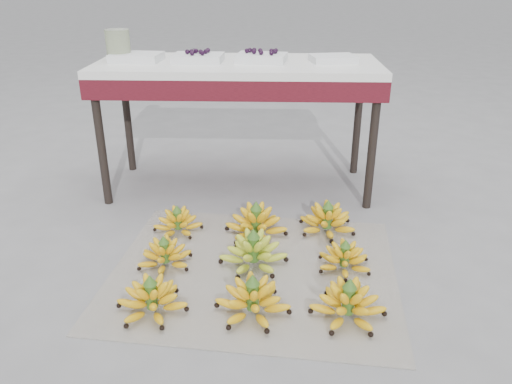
{
  "coord_description": "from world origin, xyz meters",
  "views": [
    {
      "loc": [
        0.12,
        -1.9,
        1.24
      ],
      "look_at": [
        0.04,
        0.25,
        0.27
      ],
      "focal_mm": 35.0,
      "sensor_mm": 36.0,
      "label": 1
    }
  ],
  "objects_px": {
    "bunch_back_center": "(256,224)",
    "vendor_table": "(238,77)",
    "newspaper_mat": "(254,271)",
    "glass_jar": "(118,45)",
    "bunch_mid_left": "(165,255)",
    "bunch_front_left": "(152,299)",
    "tray_right": "(262,57)",
    "bunch_mid_center": "(253,253)",
    "tray_far_right": "(333,59)",
    "bunch_back_left": "(178,223)",
    "bunch_back_right": "(327,221)",
    "bunch_mid_right": "(344,259)",
    "bunch_front_center": "(253,300)",
    "bunch_front_right": "(348,304)",
    "tray_far_left": "(137,57)",
    "tray_left": "(198,57)"
  },
  "relations": [
    {
      "from": "bunch_mid_right",
      "to": "tray_far_right",
      "type": "bearing_deg",
      "value": 72.3
    },
    {
      "from": "bunch_mid_center",
      "to": "tray_right",
      "type": "xyz_separation_m",
      "value": [
        0.01,
        0.9,
        0.72
      ]
    },
    {
      "from": "bunch_mid_center",
      "to": "tray_left",
      "type": "distance_m",
      "value": 1.19
    },
    {
      "from": "newspaper_mat",
      "to": "vendor_table",
      "type": "relative_size",
      "value": 0.79
    },
    {
      "from": "tray_right",
      "to": "bunch_mid_left",
      "type": "bearing_deg",
      "value": -113.83
    },
    {
      "from": "bunch_front_left",
      "to": "bunch_mid_center",
      "type": "distance_m",
      "value": 0.52
    },
    {
      "from": "tray_right",
      "to": "bunch_back_left",
      "type": "bearing_deg",
      "value": -123.87
    },
    {
      "from": "tray_far_left",
      "to": "tray_left",
      "type": "bearing_deg",
      "value": -2.54
    },
    {
      "from": "glass_jar",
      "to": "bunch_mid_right",
      "type": "bearing_deg",
      "value": -37.72
    },
    {
      "from": "bunch_mid_left",
      "to": "glass_jar",
      "type": "bearing_deg",
      "value": 103.17
    },
    {
      "from": "newspaper_mat",
      "to": "vendor_table",
      "type": "xyz_separation_m",
      "value": [
        -0.13,
        0.94,
        0.67
      ]
    },
    {
      "from": "bunch_front_left",
      "to": "tray_far_right",
      "type": "distance_m",
      "value": 1.65
    },
    {
      "from": "vendor_table",
      "to": "tray_right",
      "type": "bearing_deg",
      "value": 2.08
    },
    {
      "from": "glass_jar",
      "to": "bunch_front_left",
      "type": "bearing_deg",
      "value": -71.92
    },
    {
      "from": "tray_right",
      "to": "bunch_front_center",
      "type": "bearing_deg",
      "value": -89.83
    },
    {
      "from": "vendor_table",
      "to": "newspaper_mat",
      "type": "bearing_deg",
      "value": -82.25
    },
    {
      "from": "tray_far_right",
      "to": "tray_far_left",
      "type": "bearing_deg",
      "value": -179.6
    },
    {
      "from": "bunch_mid_left",
      "to": "tray_left",
      "type": "xyz_separation_m",
      "value": [
        0.06,
        0.9,
        0.73
      ]
    },
    {
      "from": "bunch_back_right",
      "to": "bunch_back_center",
      "type": "bearing_deg",
      "value": 177.17
    },
    {
      "from": "bunch_mid_right",
      "to": "glass_jar",
      "type": "bearing_deg",
      "value": 124.44
    },
    {
      "from": "newspaper_mat",
      "to": "glass_jar",
      "type": "bearing_deg",
      "value": 129.8
    },
    {
      "from": "bunch_back_left",
      "to": "bunch_back_right",
      "type": "distance_m",
      "value": 0.76
    },
    {
      "from": "bunch_front_left",
      "to": "bunch_back_right",
      "type": "xyz_separation_m",
      "value": [
        0.74,
        0.68,
        0.0
      ]
    },
    {
      "from": "bunch_front_left",
      "to": "tray_right",
      "type": "xyz_separation_m",
      "value": [
        0.39,
        1.26,
        0.72
      ]
    },
    {
      "from": "bunch_mid_left",
      "to": "bunch_mid_center",
      "type": "xyz_separation_m",
      "value": [
        0.4,
        0.02,
        0.01
      ]
    },
    {
      "from": "bunch_back_right",
      "to": "tray_right",
      "type": "distance_m",
      "value": 0.98
    },
    {
      "from": "bunch_front_center",
      "to": "tray_far_left",
      "type": "distance_m",
      "value": 1.6
    },
    {
      "from": "bunch_front_right",
      "to": "tray_right",
      "type": "bearing_deg",
      "value": 107.8
    },
    {
      "from": "bunch_back_right",
      "to": "glass_jar",
      "type": "bearing_deg",
      "value": 142.06
    },
    {
      "from": "tray_far_left",
      "to": "tray_left",
      "type": "height_order",
      "value": "tray_left"
    },
    {
      "from": "bunch_back_center",
      "to": "vendor_table",
      "type": "relative_size",
      "value": 0.25
    },
    {
      "from": "bunch_front_right",
      "to": "glass_jar",
      "type": "height_order",
      "value": "glass_jar"
    },
    {
      "from": "bunch_mid_center",
      "to": "tray_far_right",
      "type": "distance_m",
      "value": 1.22
    },
    {
      "from": "bunch_back_center",
      "to": "bunch_mid_right",
      "type": "bearing_deg",
      "value": -17.3
    },
    {
      "from": "newspaper_mat",
      "to": "bunch_front_center",
      "type": "relative_size",
      "value": 3.24
    },
    {
      "from": "bunch_back_right",
      "to": "bunch_back_left",
      "type": "bearing_deg",
      "value": 171.2
    },
    {
      "from": "tray_far_right",
      "to": "bunch_back_left",
      "type": "bearing_deg",
      "value": -142.9
    },
    {
      "from": "bunch_front_left",
      "to": "bunch_front_center",
      "type": "relative_size",
      "value": 0.9
    },
    {
      "from": "bunch_front_center",
      "to": "bunch_back_right",
      "type": "distance_m",
      "value": 0.76
    },
    {
      "from": "vendor_table",
      "to": "glass_jar",
      "type": "distance_m",
      "value": 0.69
    },
    {
      "from": "bunch_mid_left",
      "to": "newspaper_mat",
      "type": "bearing_deg",
      "value": -13.76
    },
    {
      "from": "bunch_front_left",
      "to": "bunch_front_right",
      "type": "relative_size",
      "value": 1.18
    },
    {
      "from": "tray_right",
      "to": "glass_jar",
      "type": "height_order",
      "value": "glass_jar"
    },
    {
      "from": "bunch_mid_center",
      "to": "tray_far_left",
      "type": "height_order",
      "value": "tray_far_left"
    },
    {
      "from": "glass_jar",
      "to": "bunch_mid_left",
      "type": "bearing_deg",
      "value": -66.99
    },
    {
      "from": "bunch_back_left",
      "to": "tray_left",
      "type": "xyz_separation_m",
      "value": [
        0.05,
        0.58,
        0.73
      ]
    },
    {
      "from": "bunch_front_left",
      "to": "glass_jar",
      "type": "relative_size",
      "value": 2.06
    },
    {
      "from": "newspaper_mat",
      "to": "bunch_front_right",
      "type": "height_order",
      "value": "bunch_front_right"
    },
    {
      "from": "bunch_front_left",
      "to": "vendor_table",
      "type": "height_order",
      "value": "vendor_table"
    },
    {
      "from": "bunch_front_center",
      "to": "bunch_mid_left",
      "type": "height_order",
      "value": "bunch_front_center"
    }
  ]
}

